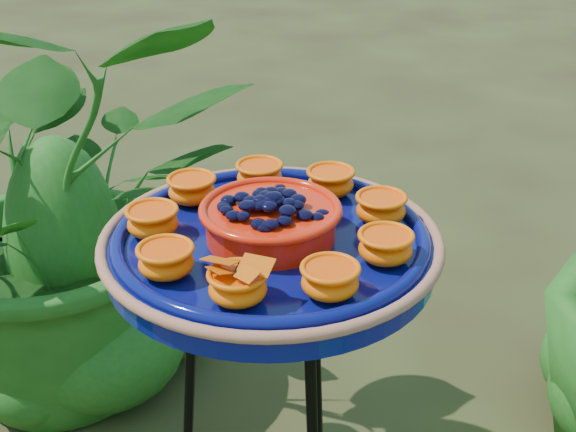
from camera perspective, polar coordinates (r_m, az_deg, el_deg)
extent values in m
torus|color=black|center=(1.02, -1.21, -3.89)|extent=(0.29, 0.29, 0.01)
cylinder|color=#070D58|center=(1.00, -1.22, -2.47)|extent=(0.52, 0.52, 0.04)
torus|color=#AA6F4C|center=(1.00, -1.23, -1.65)|extent=(0.43, 0.43, 0.01)
torus|color=#070D58|center=(0.99, -1.23, -1.47)|extent=(0.39, 0.39, 0.02)
cylinder|color=red|center=(0.98, -1.24, -0.54)|extent=(0.20, 0.20, 0.04)
torus|color=red|center=(0.98, -1.25, 0.50)|extent=(0.18, 0.18, 0.01)
ellipsoid|color=black|center=(0.97, -1.26, 0.78)|extent=(0.14, 0.14, 0.03)
ellipsoid|color=#FF5E02|center=(0.94, 6.94, -2.37)|extent=(0.06, 0.06, 0.03)
cylinder|color=#FF5405|center=(0.94, 6.99, -1.52)|extent=(0.06, 0.06, 0.01)
ellipsoid|color=#FF5E02|center=(1.03, 6.61, 0.38)|extent=(0.06, 0.06, 0.03)
cylinder|color=#FF5405|center=(1.02, 6.66, 1.18)|extent=(0.06, 0.06, 0.01)
ellipsoid|color=#FF5E02|center=(1.10, 3.04, 2.27)|extent=(0.06, 0.06, 0.03)
cylinder|color=#FF5405|center=(1.09, 3.06, 3.03)|extent=(0.06, 0.06, 0.01)
ellipsoid|color=#FF5E02|center=(1.12, -2.04, 2.75)|extent=(0.06, 0.06, 0.03)
cylinder|color=#FF5405|center=(1.11, -2.05, 3.50)|extent=(0.06, 0.06, 0.01)
ellipsoid|color=#FF5E02|center=(1.08, -6.84, 1.73)|extent=(0.06, 0.06, 0.03)
cylinder|color=#FF5405|center=(1.08, -6.89, 2.49)|extent=(0.06, 0.06, 0.01)
ellipsoid|color=#FF5E02|center=(1.01, -9.60, -0.55)|extent=(0.06, 0.06, 0.03)
cylinder|color=#FF5405|center=(1.00, -9.67, 0.26)|extent=(0.06, 0.06, 0.01)
ellipsoid|color=#FF5E02|center=(0.92, -8.66, -3.34)|extent=(0.06, 0.06, 0.03)
cylinder|color=#FF5405|center=(0.91, -8.73, -2.48)|extent=(0.06, 0.06, 0.01)
ellipsoid|color=#FF5E02|center=(0.86, -3.59, -5.20)|extent=(0.06, 0.06, 0.03)
cylinder|color=#FF5405|center=(0.86, -3.62, -4.31)|extent=(0.06, 0.06, 0.01)
ellipsoid|color=#FF5E02|center=(0.87, 3.00, -4.77)|extent=(0.06, 0.06, 0.03)
cylinder|color=#FF5405|center=(0.87, 3.03, -3.88)|extent=(0.06, 0.06, 0.01)
cylinder|color=black|center=(0.85, -3.64, -3.79)|extent=(0.00, 0.03, 0.00)
cube|color=#FF5905|center=(0.86, -4.85, -3.17)|extent=(0.04, 0.03, 0.01)
cube|color=#FF5905|center=(0.85, -2.29, -3.53)|extent=(0.04, 0.03, 0.01)
imported|color=#1B4F15|center=(1.94, -15.97, 0.95)|extent=(1.14, 1.08, 1.00)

